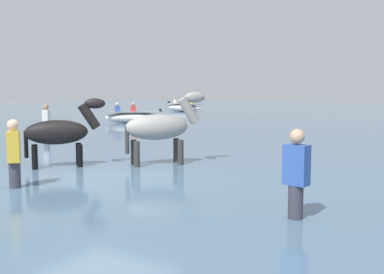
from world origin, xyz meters
The scene contains 9 objects.
ground_plane centered at (0.00, 0.00, 0.00)m, with size 120.00×120.00×0.00m, color #84755B.
water_surface centered at (0.00, 10.00, 0.21)m, with size 90.00×90.00×0.42m, color slate.
horse_lead_grey centered at (0.13, 1.94, 1.24)m, with size 1.47×1.70×2.09m.
horse_trailing_black centered at (-1.56, 0.49, 1.15)m, with size 1.38×1.58×1.95m.
boat_mid_channel centered at (-8.91, 11.96, 0.72)m, with size 2.87×2.63×1.07m.
boat_near_port centered at (-13.39, 23.48, 0.75)m, with size 3.63×1.84×1.12m.
person_spectator_far centered at (-0.54, -1.48, 0.87)m, with size 0.37×0.36×1.63m.
person_wading_close centered at (4.32, -0.74, 0.87)m, with size 0.35×0.24×1.63m.
person_wading_mid centered at (-6.66, 4.41, 0.87)m, with size 0.34×0.38×1.63m.
Camera 1 is at (6.36, -6.59, 2.15)m, focal length 43.12 mm.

